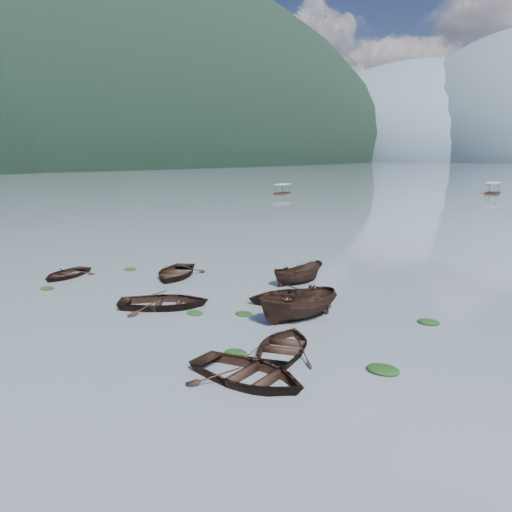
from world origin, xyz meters
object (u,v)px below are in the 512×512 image
Objects in this scene: rowboat_0 at (66,277)px; pontoon_centre at (492,194)px; rowboat_3 at (284,351)px; pontoon_left at (282,194)px.

pontoon_centre is at bearing 70.37° from rowboat_0.
rowboat_0 is 19.66m from rowboat_3.
pontoon_centre is at bearing 25.78° from pontoon_left.
pontoon_centre is (37.80, 26.98, 0.00)m from pontoon_left.
rowboat_3 reaches higher than rowboat_0.
pontoon_left is at bearing 96.86° from rowboat_0.
rowboat_0 is 0.63× the size of pontoon_centre.
pontoon_left is (-29.52, 73.82, 0.00)m from rowboat_0.
rowboat_3 is 103.97m from pontoon_centre.
rowboat_0 is at bearing -77.95° from pontoon_left.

